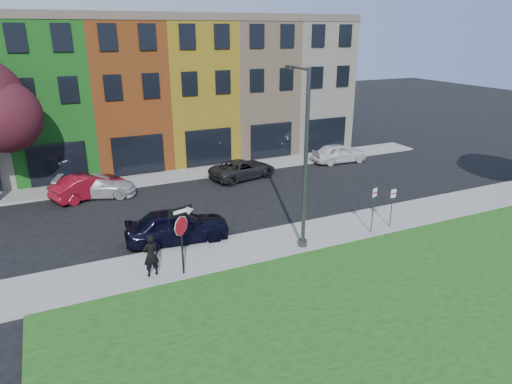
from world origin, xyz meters
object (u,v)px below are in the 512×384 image
stop_sign (181,227)px  sedan_near (177,226)px  man (151,255)px  street_lamp (304,160)px

stop_sign → sedan_near: (0.68, 3.22, -1.37)m
stop_sign → man: bearing=146.4°
stop_sign → man: (-1.18, 0.40, -1.18)m
man → street_lamp: 7.52m
stop_sign → man: size_ratio=1.63×
man → sedan_near: 3.38m
stop_sign → sedan_near: bearing=63.1°
stop_sign → man: 1.72m
sedan_near → stop_sign: bearing=174.1°
stop_sign → sedan_near: stop_sign is taller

